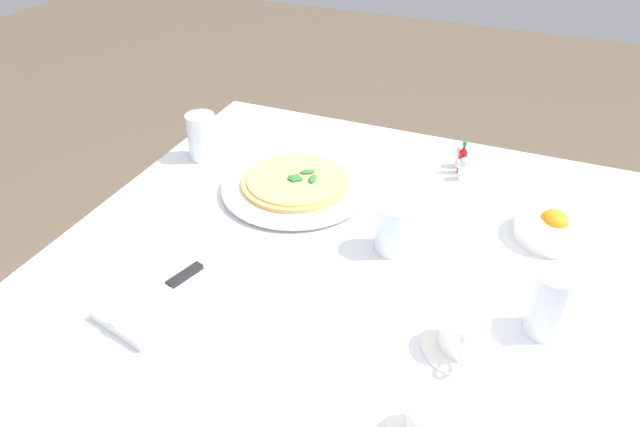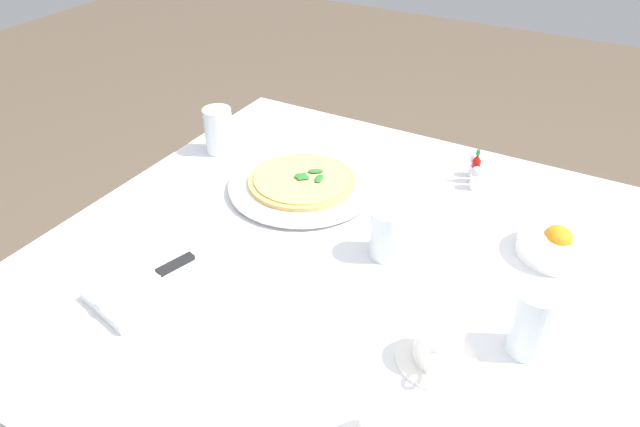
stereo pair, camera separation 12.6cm
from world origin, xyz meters
The scene contains 14 objects.
dining_table centered at (0.00, 0.00, 0.60)m, with size 1.13×1.13×0.72m.
pizza_plate centered at (-0.18, -0.19, 0.73)m, with size 0.33×0.33×0.02m.
pizza centered at (-0.18, -0.19, 0.75)m, with size 0.24×0.24×0.02m.
coffee_cup_far_right centered at (0.15, 0.25, 0.75)m, with size 0.13×0.13×0.07m.
coffee_cup_far_left centered at (0.34, 0.25, 0.75)m, with size 0.13×0.13×0.06m.
water_glass_near_right centered at (-0.24, -0.47, 0.77)m, with size 0.07×0.07×0.11m.
water_glass_right_edge centered at (0.06, 0.37, 0.78)m, with size 0.07×0.07×0.12m.
water_glass_back_corner centered at (-0.06, 0.07, 0.77)m, with size 0.07×0.07×0.10m.
napkin_folded centered at (0.24, -0.26, 0.73)m, with size 0.24×0.18×0.02m.
dinner_knife centered at (0.24, -0.26, 0.75)m, with size 0.19×0.07×0.01m.
citrus_bowl centered at (-0.22, 0.36, 0.75)m, with size 0.15×0.15×0.06m.
hot_sauce_bottle centered at (-0.41, 0.14, 0.76)m, with size 0.02×0.02×0.08m.
salt_shaker centered at (-0.38, 0.15, 0.75)m, with size 0.03×0.03×0.06m.
pepper_shaker centered at (-0.43, 0.13, 0.75)m, with size 0.03×0.03×0.06m.
Camera 1 is at (0.87, 0.30, 1.45)m, focal length 33.82 mm.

